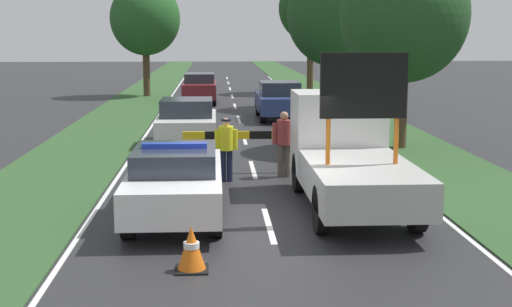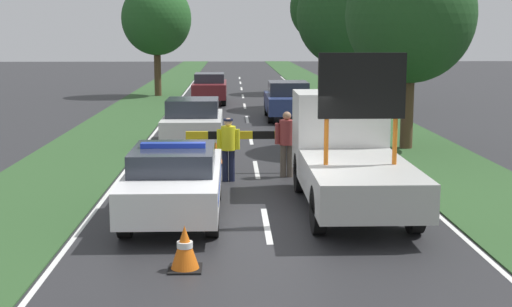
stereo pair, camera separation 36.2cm
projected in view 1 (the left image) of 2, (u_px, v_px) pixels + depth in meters
ground_plane at (270, 228)px, 13.64m from camera, size 160.00×160.00×0.00m
lane_markings at (241, 127)px, 28.15m from camera, size 7.21×66.01×0.01m
grass_verge_left at (124, 113)px, 33.02m from camera, size 3.17×120.00×0.03m
grass_verge_right at (348, 112)px, 33.62m from camera, size 3.17×120.00×0.03m
police_car at (176, 180)px, 14.30m from camera, size 1.83×4.78×1.54m
work_truck at (348, 154)px, 15.33m from camera, size 2.04×5.56×3.32m
road_barrier at (249, 138)px, 18.91m from camera, size 3.54×0.08×1.11m
police_officer at (226, 144)px, 17.76m from camera, size 0.57×0.37×1.60m
pedestrian_civilian at (284, 139)px, 18.33m from camera, size 0.61×0.39×1.70m
traffic_cone_near_police at (212, 153)px, 20.18m from camera, size 0.47×0.47×0.64m
traffic_cone_centre_front at (316, 164)px, 18.69m from camera, size 0.44×0.44×0.61m
traffic_cone_near_truck at (191, 248)px, 11.15m from camera, size 0.52×0.52×0.72m
queued_car_van_white at (187, 121)px, 23.52m from camera, size 1.90×3.98×1.55m
queued_car_hatch_blue at (279, 100)px, 30.76m from camera, size 1.86×4.53×1.63m
queued_car_wagon_maroon at (200, 88)px, 37.49m from camera, size 1.73×4.55×1.60m
roadside_tree_near_left at (145, 19)px, 41.05m from camera, size 4.03×4.03×6.62m
roadside_tree_near_right at (311, 8)px, 43.26m from camera, size 3.92×3.92×7.24m
roadside_tree_mid_left at (336, 15)px, 34.44m from camera, size 4.74×4.74×7.02m
roadside_tree_mid_right at (404, 15)px, 22.36m from camera, size 4.06×4.06×6.38m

